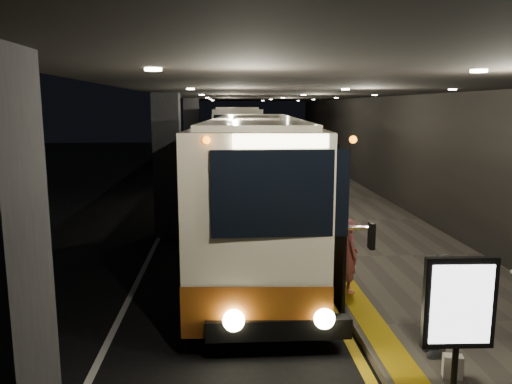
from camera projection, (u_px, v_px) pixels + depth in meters
name	position (u px, v px, depth m)	size (l,w,h in m)	color
ground	(216.00, 277.00, 11.86)	(90.00, 90.00, 0.00)	black
lane_line_white	(164.00, 227.00, 16.66)	(0.12, 50.00, 0.01)	silver
kerb_stripe_yellow	(287.00, 225.00, 16.93)	(0.18, 50.00, 0.01)	gold
sidewalk	(357.00, 222.00, 17.07)	(4.50, 50.00, 0.15)	#514C44
tactile_strip	(302.00, 221.00, 16.94)	(0.50, 50.00, 0.01)	gold
terminal_wall	(426.00, 136.00, 16.72)	(0.10, 50.00, 6.00)	black
support_columns	(168.00, 165.00, 15.33)	(0.80, 24.80, 4.40)	black
canopy	(293.00, 87.00, 16.16)	(9.00, 50.00, 0.40)	black
coach_main	(256.00, 193.00, 13.24)	(3.08, 11.68, 3.61)	beige
coach_second	(234.00, 142.00, 30.72)	(2.65, 12.21, 3.83)	beige
passenger_boarding	(349.00, 256.00, 10.38)	(0.57, 0.37, 1.56)	#B95A56
passenger_waiting_grey	(440.00, 305.00, 7.71)	(0.96, 0.49, 1.64)	#525257
bag_polka	(449.00, 323.00, 8.61)	(0.27, 0.11, 0.32)	black
bag_plain	(453.00, 366.00, 7.15)	(0.27, 0.16, 0.34)	silver
info_sign	(459.00, 306.00, 6.37)	(0.94, 0.15, 1.98)	black
stanchion_post	(350.00, 252.00, 11.27)	(0.05, 0.05, 1.20)	black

